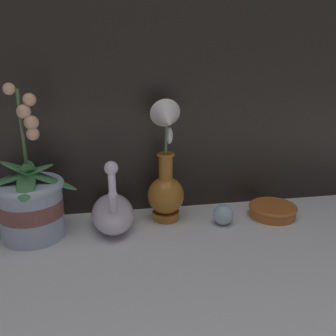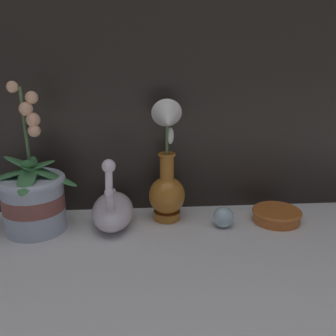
{
  "view_description": "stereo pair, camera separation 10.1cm",
  "coord_description": "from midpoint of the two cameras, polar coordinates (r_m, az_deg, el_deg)",
  "views": [
    {
      "loc": [
        -0.15,
        -0.84,
        0.47
      ],
      "look_at": [
        0.02,
        0.1,
        0.16
      ],
      "focal_mm": 42.0,
      "sensor_mm": 36.0,
      "label": 1
    },
    {
      "loc": [
        -0.05,
        -0.86,
        0.47
      ],
      "look_at": [
        0.02,
        0.1,
        0.16
      ],
      "focal_mm": 42.0,
      "sensor_mm": 36.0,
      "label": 2
    }
  ],
  "objects": [
    {
      "name": "glass_sphere",
      "position": [
        1.06,
        5.3,
        -6.82
      ],
      "size": [
        0.06,
        0.06,
        0.06
      ],
      "color": "silver",
      "rests_on": "ground_plane"
    },
    {
      "name": "ground_plane",
      "position": [
        0.98,
        -3.14,
        -10.79
      ],
      "size": [
        2.8,
        2.8,
        0.0
      ],
      "primitive_type": "plane",
      "color": "silver"
    },
    {
      "name": "swan_figurine",
      "position": [
        1.05,
        -10.82,
        -6.19
      ],
      "size": [
        0.11,
        0.2,
        0.2
      ],
      "color": "white",
      "rests_on": "ground_plane"
    },
    {
      "name": "amber_dish",
      "position": [
        1.13,
        12.49,
        -5.98
      ],
      "size": [
        0.13,
        0.13,
        0.03
      ],
      "color": "#C66628",
      "rests_on": "ground_plane"
    },
    {
      "name": "blue_vase",
      "position": [
        1.04,
        -3.05,
        -1.28
      ],
      "size": [
        0.1,
        0.12,
        0.33
      ],
      "color": "#B26B23",
      "rests_on": "ground_plane"
    },
    {
      "name": "orchid_potted_plant",
      "position": [
        1.04,
        -21.98,
        -4.65
      ],
      "size": [
        0.24,
        0.22,
        0.38
      ],
      "color": "#B2BCCC",
      "rests_on": "ground_plane"
    }
  ]
}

